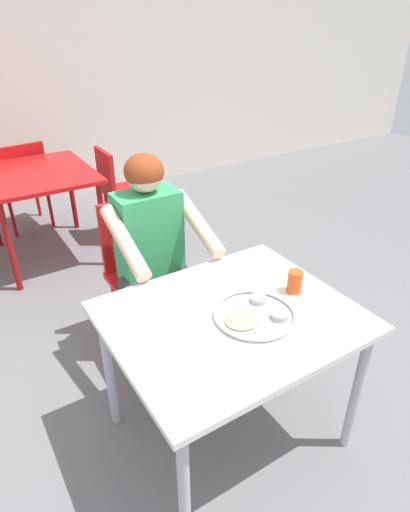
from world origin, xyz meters
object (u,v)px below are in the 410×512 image
(drinking_cup, at_px, (295,281))
(table_background_red, at_px, (38,182))
(chair_red_right, at_px, (119,187))
(diner_foreground, at_px, (157,247))
(table_foreground, at_px, (231,329))
(thali_tray, at_px, (254,314))
(chair_foreground, at_px, (142,263))
(chair_red_far, at_px, (22,180))

(drinking_cup, distance_m, table_background_red, 2.38)
(drinking_cup, xyz_separation_m, chair_red_right, (0.09, 2.31, -0.30))
(chair_red_right, bearing_deg, diner_foreground, -104.67)
(table_foreground, bearing_deg, diner_foreground, 90.05)
(diner_foreground, bearing_deg, thali_tray, -84.66)
(chair_foreground, bearing_deg, thali_tray, -85.95)
(thali_tray, bearing_deg, drinking_cup, 11.21)
(table_background_red, bearing_deg, drinking_cup, -75.79)
(table_background_red, height_order, chair_red_far, chair_red_far)
(drinking_cup, bearing_deg, table_background_red, 104.21)
(chair_red_far, bearing_deg, diner_foreground, -83.05)
(chair_red_right, bearing_deg, thali_tray, -98.45)
(thali_tray, bearing_deg, diner_foreground, 95.34)
(table_foreground, relative_size, chair_red_right, 1.22)
(table_foreground, bearing_deg, chair_red_right, 79.63)
(table_foreground, distance_m, chair_foreground, 0.92)
(drinking_cup, distance_m, chair_red_far, 3.01)
(diner_foreground, bearing_deg, table_background_red, 98.81)
(drinking_cup, bearing_deg, thali_tray, -168.79)
(chair_foreground, xyz_separation_m, diner_foreground, (-0.00, -0.22, 0.21))
(drinking_cup, bearing_deg, chair_foreground, 109.83)
(chair_foreground, bearing_deg, diner_foreground, -90.34)
(diner_foreground, xyz_separation_m, chair_red_right, (0.42, 1.61, -0.25))
(thali_tray, height_order, chair_red_right, chair_red_right)
(table_background_red, bearing_deg, table_foreground, -83.81)
(thali_tray, relative_size, table_background_red, 0.36)
(table_foreground, xyz_separation_m, chair_foreground, (0.00, 0.91, -0.13))
(drinking_cup, xyz_separation_m, table_background_red, (-0.58, 2.30, -0.13))
(chair_red_far, bearing_deg, thali_tray, -83.46)
(table_background_red, bearing_deg, chair_red_far, 92.16)
(chair_red_right, bearing_deg, chair_red_far, 138.43)
(table_background_red, bearing_deg, chair_foreground, -79.73)
(table_foreground, xyz_separation_m, chair_red_right, (0.42, 2.30, -0.17))
(table_background_red, xyz_separation_m, chair_red_far, (-0.02, 0.63, -0.17))
(chair_foreground, bearing_deg, drinking_cup, -70.17)
(drinking_cup, xyz_separation_m, diner_foreground, (-0.33, 0.70, -0.06))
(table_background_red, bearing_deg, diner_foreground, -81.19)
(table_background_red, xyz_separation_m, chair_red_right, (0.67, 0.01, -0.17))
(table_foreground, xyz_separation_m, thali_tray, (0.07, -0.06, 0.09))
(thali_tray, xyz_separation_m, table_background_red, (-0.32, 2.35, -0.08))
(table_foreground, xyz_separation_m, chair_red_far, (-0.27, 2.92, -0.16))
(thali_tray, bearing_deg, chair_red_far, 96.54)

